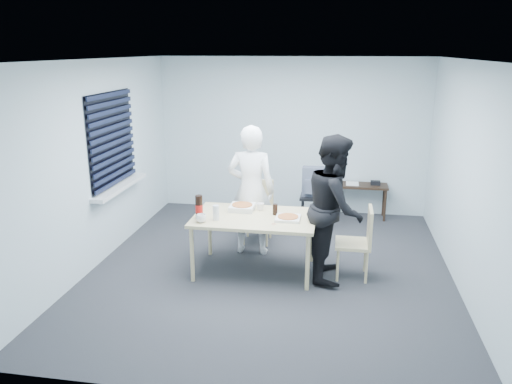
% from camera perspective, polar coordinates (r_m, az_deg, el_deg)
% --- Properties ---
extents(room, '(5.00, 5.00, 5.00)m').
position_cam_1_polar(room, '(7.02, -15.86, 4.97)').
color(room, '#2A2A2F').
rests_on(room, ground).
extents(dining_table, '(1.50, 0.95, 0.73)m').
position_cam_1_polar(dining_table, '(6.17, -0.15, -3.31)').
color(dining_table, beige).
rests_on(dining_table, ground).
extents(chair_far, '(0.42, 0.42, 0.89)m').
position_cam_1_polar(chair_far, '(7.26, 0.24, -1.63)').
color(chair_far, beige).
rests_on(chair_far, ground).
extents(chair_right, '(0.42, 0.42, 0.89)m').
position_cam_1_polar(chair_right, '(6.20, 11.83, -5.16)').
color(chair_right, beige).
rests_on(chair_right, ground).
extents(person_white, '(0.65, 0.42, 1.77)m').
position_cam_1_polar(person_white, '(6.71, -0.57, 0.20)').
color(person_white, white).
rests_on(person_white, ground).
extents(person_black, '(0.47, 0.86, 1.77)m').
position_cam_1_polar(person_black, '(6.05, 9.00, -1.78)').
color(person_black, black).
rests_on(person_black, ground).
extents(side_table, '(0.85, 0.38, 0.57)m').
position_cam_1_polar(side_table, '(8.41, 11.95, 0.32)').
color(side_table, black).
rests_on(side_table, ground).
extents(stool, '(0.37, 0.37, 0.52)m').
position_cam_1_polar(stool, '(7.83, 6.44, -1.19)').
color(stool, black).
rests_on(stool, ground).
extents(backpack, '(0.33, 0.24, 0.46)m').
position_cam_1_polar(backpack, '(7.73, 6.51, 1.13)').
color(backpack, slate).
rests_on(backpack, stool).
extents(pizza_box_a, '(0.31, 0.31, 0.08)m').
position_cam_1_polar(pizza_box_a, '(6.38, -1.59, -1.75)').
color(pizza_box_a, white).
rests_on(pizza_box_a, dining_table).
extents(pizza_box_b, '(0.29, 0.29, 0.04)m').
position_cam_1_polar(pizza_box_b, '(6.05, 3.67, -2.96)').
color(pizza_box_b, white).
rests_on(pizza_box_b, dining_table).
extents(mug_a, '(0.17, 0.17, 0.10)m').
position_cam_1_polar(mug_a, '(5.97, -6.28, -3.01)').
color(mug_a, white).
rests_on(mug_a, dining_table).
extents(mug_b, '(0.10, 0.10, 0.09)m').
position_cam_1_polar(mug_b, '(6.37, 0.48, -1.70)').
color(mug_b, white).
rests_on(mug_b, dining_table).
extents(cola_glass, '(0.08, 0.08, 0.14)m').
position_cam_1_polar(cola_glass, '(6.19, 2.20, -2.01)').
color(cola_glass, black).
rests_on(cola_glass, dining_table).
extents(soda_bottle, '(0.09, 0.09, 0.29)m').
position_cam_1_polar(soda_bottle, '(6.07, -6.53, -1.77)').
color(soda_bottle, black).
rests_on(soda_bottle, dining_table).
extents(plastic_cups, '(0.09, 0.09, 0.18)m').
position_cam_1_polar(plastic_cups, '(6.02, -4.59, -2.36)').
color(plastic_cups, silver).
rests_on(plastic_cups, dining_table).
extents(rubber_band, '(0.07, 0.07, 0.00)m').
position_cam_1_polar(rubber_band, '(5.88, 2.02, -3.69)').
color(rubber_band, red).
rests_on(rubber_band, dining_table).
extents(papers, '(0.29, 0.34, 0.00)m').
position_cam_1_polar(papers, '(8.41, 10.95, 0.95)').
color(papers, white).
rests_on(papers, side_table).
extents(black_box, '(0.18, 0.15, 0.07)m').
position_cam_1_polar(black_box, '(8.41, 13.49, 1.01)').
color(black_box, black).
rests_on(black_box, side_table).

